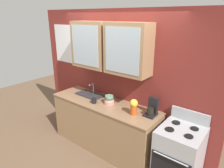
{
  "coord_description": "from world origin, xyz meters",
  "views": [
    {
      "loc": [
        2.17,
        -2.48,
        2.45
      ],
      "look_at": [
        0.2,
        0.0,
        1.34
      ],
      "focal_mm": 31.63,
      "sensor_mm": 36.0,
      "label": 1
    }
  ],
  "objects_px": {
    "stove_range": "(178,157)",
    "vase": "(134,106)",
    "bowl_stack": "(109,100)",
    "cup_near_sink": "(94,101)",
    "coffee_maker": "(152,109)",
    "sink_faucet": "(90,94)"
  },
  "relations": [
    {
      "from": "bowl_stack",
      "to": "cup_near_sink",
      "type": "height_order",
      "value": "bowl_stack"
    },
    {
      "from": "vase",
      "to": "coffee_maker",
      "type": "distance_m",
      "value": 0.29
    },
    {
      "from": "cup_near_sink",
      "to": "coffee_maker",
      "type": "bearing_deg",
      "value": 13.53
    },
    {
      "from": "stove_range",
      "to": "vase",
      "type": "distance_m",
      "value": 0.99
    },
    {
      "from": "bowl_stack",
      "to": "coffee_maker",
      "type": "bearing_deg",
      "value": 6.33
    },
    {
      "from": "stove_range",
      "to": "vase",
      "type": "bearing_deg",
      "value": -176.59
    },
    {
      "from": "stove_range",
      "to": "cup_near_sink",
      "type": "height_order",
      "value": "stove_range"
    },
    {
      "from": "bowl_stack",
      "to": "cup_near_sink",
      "type": "bearing_deg",
      "value": -145.25
    },
    {
      "from": "vase",
      "to": "cup_near_sink",
      "type": "distance_m",
      "value": 0.8
    },
    {
      "from": "sink_faucet",
      "to": "bowl_stack",
      "type": "bearing_deg",
      "value": -6.48
    },
    {
      "from": "stove_range",
      "to": "vase",
      "type": "height_order",
      "value": "vase"
    },
    {
      "from": "bowl_stack",
      "to": "coffee_maker",
      "type": "distance_m",
      "value": 0.81
    },
    {
      "from": "sink_faucet",
      "to": "cup_near_sink",
      "type": "bearing_deg",
      "value": -34.46
    },
    {
      "from": "bowl_stack",
      "to": "vase",
      "type": "distance_m",
      "value": 0.57
    },
    {
      "from": "sink_faucet",
      "to": "vase",
      "type": "bearing_deg",
      "value": -7.01
    },
    {
      "from": "cup_near_sink",
      "to": "coffee_maker",
      "type": "height_order",
      "value": "coffee_maker"
    },
    {
      "from": "vase",
      "to": "coffee_maker",
      "type": "height_order",
      "value": "coffee_maker"
    },
    {
      "from": "bowl_stack",
      "to": "vase",
      "type": "relative_size",
      "value": 0.68
    },
    {
      "from": "stove_range",
      "to": "cup_near_sink",
      "type": "bearing_deg",
      "value": -175.24
    },
    {
      "from": "coffee_maker",
      "to": "bowl_stack",
      "type": "bearing_deg",
      "value": -173.67
    },
    {
      "from": "bowl_stack",
      "to": "vase",
      "type": "xyz_separation_m",
      "value": [
        0.56,
        -0.07,
        0.07
      ]
    },
    {
      "from": "vase",
      "to": "stove_range",
      "type": "bearing_deg",
      "value": 3.41
    }
  ]
}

